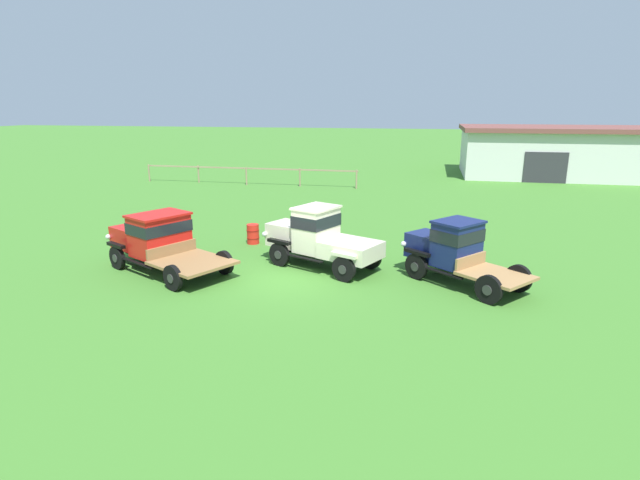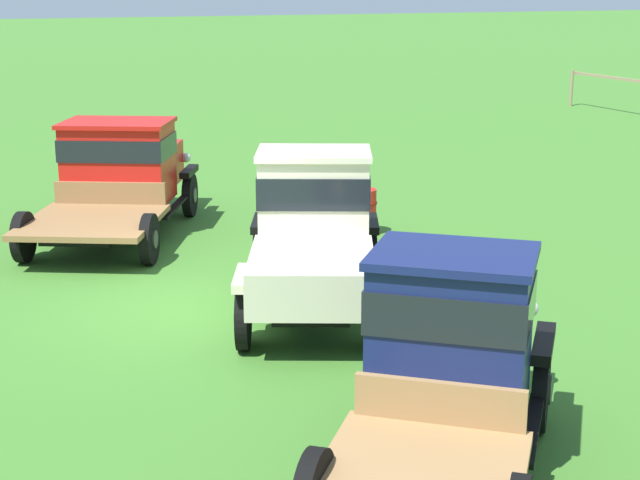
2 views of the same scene
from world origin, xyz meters
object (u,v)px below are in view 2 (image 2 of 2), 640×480
vintage_truck_midrow_center (452,349)px  oil_drum_beside_row (362,212)px  vintage_truck_foreground_near (122,171)px  vintage_truck_second_in_line (314,230)px

vintage_truck_midrow_center → oil_drum_beside_row: vintage_truck_midrow_center is taller
vintage_truck_foreground_near → oil_drum_beside_row: size_ratio=6.71×
vintage_truck_second_in_line → oil_drum_beside_row: 4.41m
vintage_truck_second_in_line → oil_drum_beside_row: (-3.56, 2.51, -0.72)m
vintage_truck_foreground_near → vintage_truck_midrow_center: vintage_truck_midrow_center is taller
oil_drum_beside_row → vintage_truck_second_in_line: bearing=-35.2°
vintage_truck_foreground_near → vintage_truck_second_in_line: 6.01m
vintage_truck_second_in_line → vintage_truck_midrow_center: size_ratio=1.09×
vintage_truck_foreground_near → vintage_truck_midrow_center: bearing=4.7°
vintage_truck_second_in_line → vintage_truck_midrow_center: bearing=-7.2°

